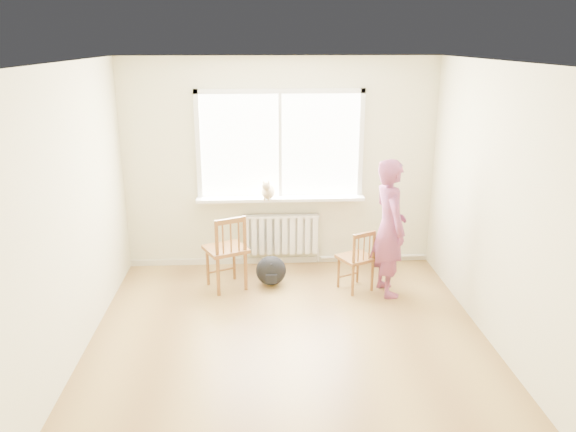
{
  "coord_description": "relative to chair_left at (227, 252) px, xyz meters",
  "views": [
    {
      "loc": [
        -0.29,
        -4.8,
        2.89
      ],
      "look_at": [
        0.04,
        1.2,
        0.99
      ],
      "focal_mm": 35.0,
      "sensor_mm": 36.0,
      "label": 1
    }
  ],
  "objects": [
    {
      "name": "floor",
      "position": [
        0.66,
        -1.45,
        -0.47
      ],
      "size": [
        4.5,
        4.5,
        0.0
      ],
      "primitive_type": "plane",
      "color": "#A57F43",
      "rests_on": "ground"
    },
    {
      "name": "ceiling",
      "position": [
        0.66,
        -1.45,
        2.23
      ],
      "size": [
        4.5,
        4.5,
        0.0
      ],
      "primitive_type": "plane",
      "rotation": [
        3.14,
        0.0,
        0.0
      ],
      "color": "white",
      "rests_on": "back_wall"
    },
    {
      "name": "window",
      "position": [
        0.66,
        0.77,
        1.19
      ],
      "size": [
        2.12,
        0.05,
        1.42
      ],
      "color": "white",
      "rests_on": "back_wall"
    },
    {
      "name": "baseboard",
      "position": [
        0.66,
        0.78,
        -0.43
      ],
      "size": [
        4.0,
        0.03,
        0.08
      ],
      "primitive_type": "cube",
      "color": "beige",
      "rests_on": "ground"
    },
    {
      "name": "windowsill",
      "position": [
        0.66,
        0.69,
        0.46
      ],
      "size": [
        2.15,
        0.22,
        0.04
      ],
      "primitive_type": "cube",
      "color": "white",
      "rests_on": "back_wall"
    },
    {
      "name": "cat",
      "position": [
        0.5,
        0.6,
        0.59
      ],
      "size": [
        0.22,
        0.4,
        0.27
      ],
      "rotation": [
        0.0,
        0.0,
        -0.19
      ],
      "color": "beige",
      "rests_on": "windowsill"
    },
    {
      "name": "heating_pipe",
      "position": [
        1.91,
        0.74,
        -0.39
      ],
      "size": [
        1.4,
        0.04,
        0.04
      ],
      "primitive_type": "cylinder",
      "rotation": [
        0.0,
        1.57,
        0.0
      ],
      "color": "silver",
      "rests_on": "back_wall"
    },
    {
      "name": "person",
      "position": [
        1.88,
        -0.2,
        0.34
      ],
      "size": [
        0.48,
        0.64,
        1.62
      ],
      "primitive_type": "imported",
      "rotation": [
        0.0,
        0.0,
        1.73
      ],
      "color": "#CB4374",
      "rests_on": "floor"
    },
    {
      "name": "chair_left",
      "position": [
        0.0,
        0.0,
        0.0
      ],
      "size": [
        0.6,
        0.59,
        0.93
      ],
      "rotation": [
        0.0,
        0.0,
        3.58
      ],
      "color": "brown",
      "rests_on": "floor"
    },
    {
      "name": "back_wall",
      "position": [
        0.66,
        0.8,
        0.88
      ],
      "size": [
        4.0,
        0.01,
        2.7
      ],
      "primitive_type": "cube",
      "color": "beige",
      "rests_on": "ground"
    },
    {
      "name": "backpack",
      "position": [
        0.52,
        0.08,
        -0.28
      ],
      "size": [
        0.38,
        0.29,
        0.37
      ],
      "primitive_type": "ellipsoid",
      "rotation": [
        0.0,
        0.0,
        0.03
      ],
      "color": "black",
      "rests_on": "floor"
    },
    {
      "name": "radiator",
      "position": [
        0.66,
        0.71,
        -0.03
      ],
      "size": [
        1.0,
        0.12,
        0.55
      ],
      "color": "white",
      "rests_on": "back_wall"
    },
    {
      "name": "chair_right",
      "position": [
        1.55,
        -0.13,
        -0.08
      ],
      "size": [
        0.5,
        0.49,
        0.76
      ],
      "rotation": [
        0.0,
        0.0,
        3.62
      ],
      "color": "brown",
      "rests_on": "floor"
    }
  ]
}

